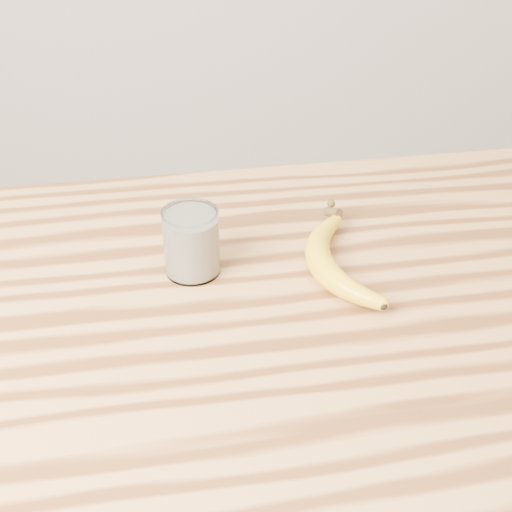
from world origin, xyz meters
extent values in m
cube|color=#B98045|center=(0.00, 0.00, 0.88)|extent=(1.20, 0.80, 0.04)
cylinder|color=brown|center=(-0.54, 0.34, 0.43)|extent=(0.06, 0.06, 0.86)
cylinder|color=white|center=(-0.26, 0.08, 0.95)|extent=(0.08, 0.08, 0.10)
torus|color=white|center=(-0.26, 0.08, 1.00)|extent=(0.08, 0.08, 0.00)
cylinder|color=silver|center=(-0.26, 0.08, 0.95)|extent=(0.08, 0.08, 0.09)
camera|label=1|loc=(-0.31, -0.80, 1.53)|focal=50.00mm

